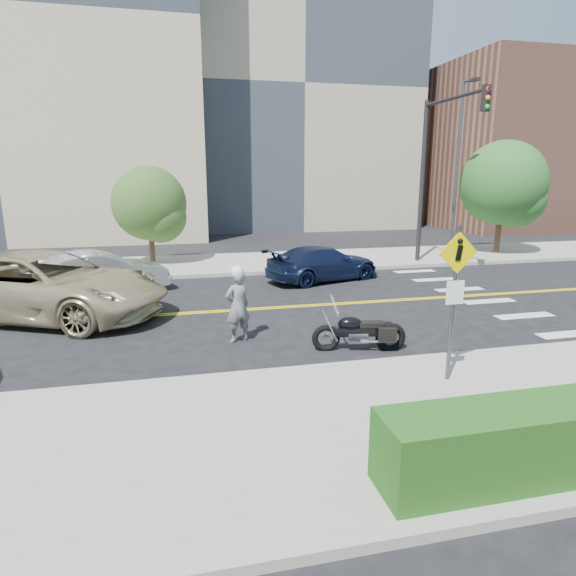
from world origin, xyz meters
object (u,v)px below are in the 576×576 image
Objects in this scene: parked_car_blue at (323,263)px; motorcycle at (360,324)px; motorcyclist at (238,304)px; parked_car_silver at (100,273)px; suv at (47,286)px; pedestrian_sign at (455,289)px.

motorcycle is at bearing 151.27° from parked_car_blue.
parked_car_silver is (-4.01, 5.87, -0.21)m from motorcyclist.
motorcycle is at bearing -95.28° from suv.
suv reaches higher than parked_car_blue.
parked_car_blue is at bearing 87.31° from pedestrian_sign.
pedestrian_sign is 9.93m from parked_car_blue.
motorcycle is (2.70, -1.25, -0.31)m from motorcyclist.
pedestrian_sign reaches higher than parked_car_blue.
suv is 2.85m from parked_car_silver.
motorcyclist is 7.11m from parked_car_silver.
parked_car_blue is (1.42, 7.55, 0.02)m from motorcycle.
parked_car_blue is at bearing -46.82° from suv.
pedestrian_sign is 0.65× the size of parked_car_blue.
parked_car_blue is (9.19, 3.07, -0.28)m from suv.
parked_car_blue is (4.11, 6.30, -0.29)m from motorcyclist.
suv is 1.51× the size of parked_car_silver.
parked_car_blue is at bearing 90.12° from motorcycle.
parked_car_silver is at bearing 2.79° from suv.
motorcyclist is 7.53m from parked_car_blue.
pedestrian_sign is at bearing 115.06° from motorcyclist.
pedestrian_sign reaches higher than motorcycle.
motorcycle is 9.79m from parked_car_silver.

